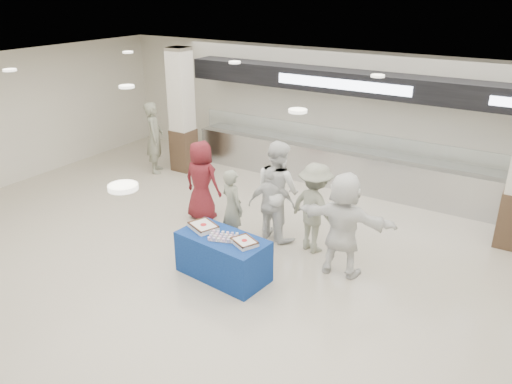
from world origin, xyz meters
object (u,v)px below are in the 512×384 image
Objects in this scene: civilian_white at (343,225)px; soldier_bg at (155,138)px; soldier_b at (315,208)px; civilian_maroon at (202,181)px; chef_tall at (278,190)px; chef_short at (272,205)px; sheet_cake_left at (203,226)px; sheet_cake_right at (244,242)px; display_table at (223,256)px; soldier_a at (232,208)px; cupcake_tray at (223,237)px.

soldier_bg is at bearing -23.94° from civilian_white.
civilian_maroon is at bearing 18.36° from soldier_b.
chef_tall is 1.30× the size of chef_short.
sheet_cake_left reaches higher than sheet_cake_right.
civilian_white reaches higher than display_table.
sheet_cake_right is 0.29× the size of civilian_maroon.
soldier_a is 1.54m from soldier_b.
display_table is 0.90× the size of soldier_b.
sheet_cake_left is at bearing 174.61° from sheet_cake_right.
soldier_b reaches higher than cupcake_tray.
sheet_cake_left is 0.34× the size of civilian_maroon.
sheet_cake_left is 2.38m from civilian_white.
civilian_maroon is at bearing 26.97° from chef_tall.
civilian_maroon is 1.13× the size of chef_short.
soldier_a reaches higher than chef_short.
civilian_maroon is 3.24m from soldier_bg.
soldier_a is (-0.05, 0.95, -0.04)m from sheet_cake_left.
soldier_b reaches higher than civilian_maroon.
sheet_cake_right is 0.33× the size of chef_short.
display_table is at bearing 79.48° from soldier_b.
chef_tall reaches higher than sheet_cake_right.
civilian_maroon is 0.87× the size of chef_tall.
civilian_white reaches higher than sheet_cake_left.
cupcake_tray is at bearing 81.23° from soldier_b.
display_table is 2.67× the size of sheet_cake_left.
soldier_bg is at bearing 146.35° from sheet_cake_right.
soldier_a is at bearing 41.95° from soldier_b.
soldier_b reaches higher than soldier_a.
cupcake_tray is at bearing 139.79° from soldier_a.
chef_tall is at bearing 94.92° from display_table.
soldier_a is 2.18m from civilian_white.
soldier_bg is (-5.40, 1.63, 0.07)m from soldier_b.
chef_tall is at bearing -143.32° from soldier_bg.
soldier_b is (1.36, 1.57, 0.06)m from sheet_cake_left.
display_table is at bearing 65.39° from chef_short.
soldier_a is (1.19, -0.62, -0.09)m from civilian_maroon.
chef_tall reaches higher than soldier_b.
civilian_maroon is 0.92× the size of soldier_bg.
display_table is 2.10m from civilian_white.
sheet_cake_left reaches higher than cupcake_tray.
chef_short is (-0.41, 1.57, -0.04)m from sheet_cake_right.
soldier_bg is (-6.15, 2.12, 0.01)m from civilian_white.
civilian_white is at bearing 36.56° from cupcake_tray.
civilian_white reaches higher than soldier_b.
soldier_b is (0.46, 1.65, 0.06)m from sheet_cake_right.
soldier_b is (0.87, 0.08, 0.11)m from chef_short.
display_table is 1.21m from soldier_a.
chef_short is at bearing -18.82° from civilian_white.
soldier_b is at bearing -167.13° from chef_tall.
soldier_bg is at bearing 4.08° from chef_tall.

